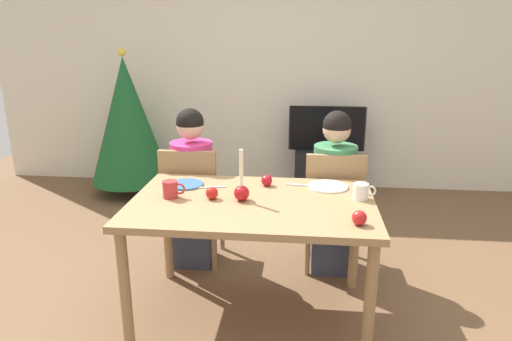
{
  "coord_description": "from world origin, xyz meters",
  "views": [
    {
      "loc": [
        0.28,
        -2.47,
        1.68
      ],
      "look_at": [
        0.0,
        0.2,
        0.87
      ],
      "focal_mm": 32.36,
      "sensor_mm": 36.0,
      "label": 1
    }
  ],
  "objects": [
    {
      "name": "tv",
      "position": [
        0.52,
        2.3,
        0.71
      ],
      "size": [
        0.79,
        0.05,
        0.46
      ],
      "color": "black",
      "rests_on": "tv_stand"
    },
    {
      "name": "apple_by_right_mug",
      "position": [
        0.06,
        0.27,
        0.79
      ],
      "size": [
        0.07,
        0.07,
        0.07
      ],
      "primitive_type": "sphere",
      "color": "#AA1421",
      "rests_on": "dining_table"
    },
    {
      "name": "candle_centerpiece",
      "position": [
        -0.06,
        -0.01,
        0.81
      ],
      "size": [
        0.09,
        0.09,
        0.3
      ],
      "color": "red",
      "rests_on": "dining_table"
    },
    {
      "name": "fork_left",
      "position": [
        -0.28,
        0.19,
        0.75
      ],
      "size": [
        0.18,
        0.06,
        0.01
      ],
      "primitive_type": "cube",
      "rotation": [
        0.0,
        0.0,
        0.24
      ],
      "color": "silver",
      "rests_on": "dining_table"
    },
    {
      "name": "ground_plane",
      "position": [
        0.0,
        0.0,
        0.0
      ],
      "size": [
        7.68,
        7.68,
        0.0
      ],
      "primitive_type": "plane",
      "color": "brown"
    },
    {
      "name": "apple_by_left_plate",
      "position": [
        0.57,
        -0.29,
        0.79
      ],
      "size": [
        0.08,
        0.08,
        0.08
      ],
      "primitive_type": "sphere",
      "color": "red",
      "rests_on": "dining_table"
    },
    {
      "name": "plate_right",
      "position": [
        0.44,
        0.28,
        0.76
      ],
      "size": [
        0.25,
        0.25,
        0.01
      ],
      "primitive_type": "cylinder",
      "color": "white",
      "rests_on": "dining_table"
    },
    {
      "name": "chair_right",
      "position": [
        0.51,
        0.61,
        0.51
      ],
      "size": [
        0.4,
        0.4,
        0.9
      ],
      "color": "#99754C",
      "rests_on": "ground"
    },
    {
      "name": "mug_right",
      "position": [
        0.62,
        0.09,
        0.8
      ],
      "size": [
        0.13,
        0.09,
        0.09
      ],
      "color": "white",
      "rests_on": "dining_table"
    },
    {
      "name": "plate_left",
      "position": [
        -0.45,
        0.23,
        0.76
      ],
      "size": [
        0.22,
        0.22,
        0.01
      ],
      "primitive_type": "cylinder",
      "color": "teal",
      "rests_on": "dining_table"
    },
    {
      "name": "fork_right",
      "position": [
        0.27,
        0.29,
        0.75
      ],
      "size": [
        0.18,
        0.04,
        0.01
      ],
      "primitive_type": "cube",
      "rotation": [
        0.0,
        0.0,
        -0.13
      ],
      "color": "silver",
      "rests_on": "dining_table"
    },
    {
      "name": "dining_table",
      "position": [
        0.0,
        0.0,
        0.67
      ],
      "size": [
        1.4,
        0.9,
        0.75
      ],
      "color": "#99754C",
      "rests_on": "ground"
    },
    {
      "name": "person_left_child",
      "position": [
        -0.51,
        0.64,
        0.57
      ],
      "size": [
        0.3,
        0.3,
        1.17
      ],
      "color": "#33384C",
      "rests_on": "ground"
    },
    {
      "name": "person_right_child",
      "position": [
        0.51,
        0.64,
        0.57
      ],
      "size": [
        0.3,
        0.3,
        1.17
      ],
      "color": "#33384C",
      "rests_on": "ground"
    },
    {
      "name": "back_wall",
      "position": [
        0.0,
        2.6,
        1.3
      ],
      "size": [
        6.4,
        0.1,
        2.6
      ],
      "primitive_type": "cube",
      "color": "beige",
      "rests_on": "ground"
    },
    {
      "name": "apple_near_candle",
      "position": [
        -0.24,
        -0.0,
        0.79
      ],
      "size": [
        0.07,
        0.07,
        0.07
      ],
      "primitive_type": "sphere",
      "color": "red",
      "rests_on": "dining_table"
    },
    {
      "name": "tv_stand",
      "position": [
        0.52,
        2.3,
        0.24
      ],
      "size": [
        0.64,
        0.4,
        0.48
      ],
      "primitive_type": "cube",
      "color": "black",
      "rests_on": "ground"
    },
    {
      "name": "chair_left",
      "position": [
        -0.51,
        0.61,
        0.51
      ],
      "size": [
        0.4,
        0.4,
        0.9
      ],
      "color": "#99754C",
      "rests_on": "ground"
    },
    {
      "name": "christmas_tree",
      "position": [
        -1.55,
        2.11,
        0.79
      ],
      "size": [
        0.82,
        0.82,
        1.52
      ],
      "color": "brown",
      "rests_on": "ground"
    },
    {
      "name": "mug_left",
      "position": [
        -0.48,
        -0.0,
        0.8
      ],
      "size": [
        0.13,
        0.09,
        0.1
      ],
      "color": "#B72D2D",
      "rests_on": "dining_table"
    }
  ]
}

